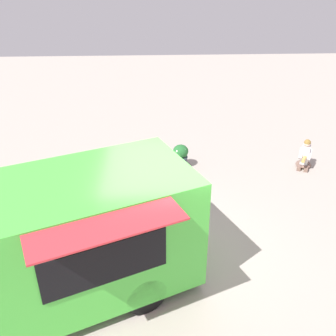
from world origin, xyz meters
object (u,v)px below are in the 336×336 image
at_px(food_truck, 54,250).
at_px(person_customer, 305,157).
at_px(planter_flowering_near, 91,173).
at_px(planter_flowering_far, 181,155).

relative_size(food_truck, person_customer, 6.28).
bearing_deg(planter_flowering_near, planter_flowering_far, -68.47).
bearing_deg(planter_flowering_near, person_customer, -82.58).
bearing_deg(food_truck, planter_flowering_far, -27.29).
bearing_deg(person_customer, food_truck, 127.33).
bearing_deg(person_customer, planter_flowering_near, 97.42).
xyz_separation_m(food_truck, person_customer, (4.71, -6.18, -0.76)).
xyz_separation_m(person_customer, planter_flowering_far, (0.18, 3.65, 0.04)).
bearing_deg(planter_flowering_far, planter_flowering_near, 111.53).
distance_m(planter_flowering_near, planter_flowering_far, 2.68).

